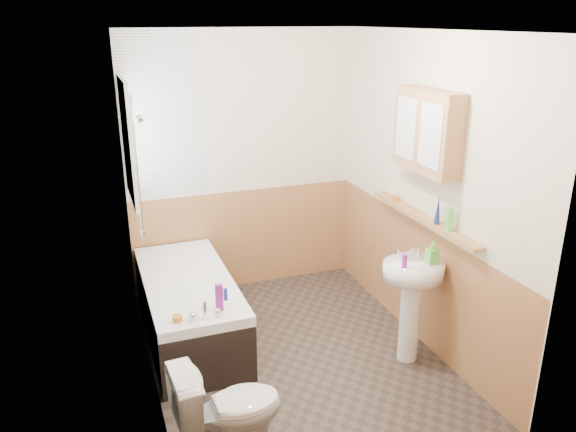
# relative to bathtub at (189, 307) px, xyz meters

# --- Properties ---
(floor) EXTENTS (2.80, 2.80, 0.00)m
(floor) POSITION_rel_bathtub_xyz_m (0.73, -0.57, -0.29)
(floor) COLOR #2E2520
(floor) RESTS_ON ground
(ceiling) EXTENTS (2.80, 2.80, 0.00)m
(ceiling) POSITION_rel_bathtub_xyz_m (0.73, -0.57, 2.21)
(ceiling) COLOR white
(ceiling) RESTS_ON ground
(wall_back) EXTENTS (2.20, 0.02, 2.50)m
(wall_back) POSITION_rel_bathtub_xyz_m (0.73, 0.84, 0.96)
(wall_back) COLOR beige
(wall_back) RESTS_ON ground
(wall_front) EXTENTS (2.20, 0.02, 2.50)m
(wall_front) POSITION_rel_bathtub_xyz_m (0.73, -1.98, 0.96)
(wall_front) COLOR beige
(wall_front) RESTS_ON ground
(wall_left) EXTENTS (0.02, 2.80, 2.50)m
(wall_left) POSITION_rel_bathtub_xyz_m (-0.38, -0.57, 0.96)
(wall_left) COLOR beige
(wall_left) RESTS_ON ground
(wall_right) EXTENTS (0.02, 2.80, 2.50)m
(wall_right) POSITION_rel_bathtub_xyz_m (1.84, -0.57, 0.96)
(wall_right) COLOR beige
(wall_right) RESTS_ON ground
(wainscot_right) EXTENTS (0.01, 2.80, 1.00)m
(wainscot_right) POSITION_rel_bathtub_xyz_m (1.82, -0.57, 0.21)
(wainscot_right) COLOR #B07848
(wainscot_right) RESTS_ON wall_right
(wainscot_front) EXTENTS (2.20, 0.01, 1.00)m
(wainscot_front) POSITION_rel_bathtub_xyz_m (0.73, -1.96, 0.21)
(wainscot_front) COLOR #B07848
(wainscot_front) RESTS_ON wall_front
(wainscot_back) EXTENTS (2.20, 0.01, 1.00)m
(wainscot_back) POSITION_rel_bathtub_xyz_m (0.73, 0.82, 0.21)
(wainscot_back) COLOR #B07848
(wainscot_back) RESTS_ON wall_back
(tile_cladding_left) EXTENTS (0.01, 2.80, 2.50)m
(tile_cladding_left) POSITION_rel_bathtub_xyz_m (-0.36, -0.57, 0.96)
(tile_cladding_left) COLOR white
(tile_cladding_left) RESTS_ON wall_left
(tile_return_back) EXTENTS (0.75, 0.01, 1.50)m
(tile_return_back) POSITION_rel_bathtub_xyz_m (0.00, 0.82, 1.46)
(tile_return_back) COLOR white
(tile_return_back) RESTS_ON wall_back
(window) EXTENTS (0.03, 0.79, 0.99)m
(window) POSITION_rel_bathtub_xyz_m (-0.33, 0.38, 1.36)
(window) COLOR white
(window) RESTS_ON wall_left
(bathtub) EXTENTS (0.70, 1.59, 0.69)m
(bathtub) POSITION_rel_bathtub_xyz_m (0.00, 0.00, 0.00)
(bathtub) COLOR black
(bathtub) RESTS_ON floor
(shower_riser) EXTENTS (0.10, 0.07, 1.12)m
(shower_riser) POSITION_rel_bathtub_xyz_m (-0.31, 0.02, 1.33)
(shower_riser) COLOR silver
(shower_riser) RESTS_ON wall_left
(toilet) EXTENTS (0.70, 0.42, 0.66)m
(toilet) POSITION_rel_bathtub_xyz_m (-0.03, -1.44, 0.04)
(toilet) COLOR white
(toilet) RESTS_ON floor
(sink) EXTENTS (0.49, 0.39, 0.95)m
(sink) POSITION_rel_bathtub_xyz_m (1.57, -0.90, 0.31)
(sink) COLOR white
(sink) RESTS_ON floor
(pine_shelf) EXTENTS (0.10, 1.41, 0.03)m
(pine_shelf) POSITION_rel_bathtub_xyz_m (1.77, -0.66, 0.80)
(pine_shelf) COLOR #B07848
(pine_shelf) RESTS_ON wall_right
(medicine_cabinet) EXTENTS (0.17, 0.68, 0.62)m
(medicine_cabinet) POSITION_rel_bathtub_xyz_m (1.74, -0.67, 1.49)
(medicine_cabinet) COLOR #B07848
(medicine_cabinet) RESTS_ON wall_right
(foam_can) EXTENTS (0.07, 0.07, 0.18)m
(foam_can) POSITION_rel_bathtub_xyz_m (1.77, -1.01, 0.90)
(foam_can) COLOR #59C647
(foam_can) RESTS_ON pine_shelf
(green_bottle) EXTENTS (0.05, 0.05, 0.23)m
(green_bottle) POSITION_rel_bathtub_xyz_m (1.77, -0.85, 0.93)
(green_bottle) COLOR navy
(green_bottle) RESTS_ON pine_shelf
(black_jar) EXTENTS (0.07, 0.07, 0.04)m
(black_jar) POSITION_rel_bathtub_xyz_m (1.77, -0.23, 0.84)
(black_jar) COLOR orange
(black_jar) RESTS_ON pine_shelf
(soap_bottle) EXTENTS (0.09, 0.18, 0.08)m
(soap_bottle) POSITION_rel_bathtub_xyz_m (1.68, -0.96, 0.59)
(soap_bottle) COLOR #59C647
(soap_bottle) RESTS_ON sink
(clear_bottle) EXTENTS (0.04, 0.04, 0.11)m
(clear_bottle) POSITION_rel_bathtub_xyz_m (1.45, -0.96, 0.60)
(clear_bottle) COLOR purple
(clear_bottle) RESTS_ON sink
(blue_gel) EXTENTS (0.06, 0.05, 0.21)m
(blue_gel) POSITION_rel_bathtub_xyz_m (0.13, -0.61, 0.37)
(blue_gel) COLOR purple
(blue_gel) RESTS_ON bathtub
(cream_jar) EXTENTS (0.10, 0.10, 0.04)m
(cream_jar) POSITION_rel_bathtub_xyz_m (-0.19, -0.66, 0.29)
(cream_jar) COLOR orange
(cream_jar) RESTS_ON bathtub
(orange_bottle) EXTENTS (0.04, 0.04, 0.09)m
(orange_bottle) POSITION_rel_bathtub_xyz_m (0.21, -0.47, 0.31)
(orange_bottle) COLOR navy
(orange_bottle) RESTS_ON bathtub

